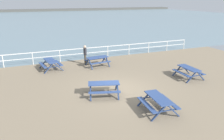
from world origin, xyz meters
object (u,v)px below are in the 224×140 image
(picnic_table_near_left, at_px, (97,59))
(picnic_table_mid_centre, at_px, (189,70))
(visitor, at_px, (85,54))
(picnic_table_far_right, at_px, (51,62))
(picnic_table_far_left, at_px, (104,86))
(picnic_table_near_right, at_px, (158,101))

(picnic_table_near_left, bearing_deg, picnic_table_mid_centre, -51.55)
(picnic_table_near_left, relative_size, visitor, 1.17)
(picnic_table_near_left, height_order, picnic_table_far_right, same)
(picnic_table_near_left, xyz_separation_m, picnic_table_far_left, (-1.49, -5.67, 0.00))
(picnic_table_mid_centre, distance_m, visitor, 8.50)
(picnic_table_near_right, bearing_deg, picnic_table_mid_centre, -50.60)
(picnic_table_mid_centre, xyz_separation_m, visitor, (-5.90, 6.10, 0.36))
(picnic_table_far_left, bearing_deg, picnic_table_near_right, -40.06)
(picnic_table_near_right, relative_size, picnic_table_far_left, 0.89)
(picnic_table_mid_centre, distance_m, picnic_table_far_left, 6.60)
(picnic_table_near_right, relative_size, picnic_table_far_right, 0.96)
(picnic_table_near_right, xyz_separation_m, picnic_table_far_right, (-4.13, 8.98, 0.00))
(picnic_table_far_left, xyz_separation_m, picnic_table_far_right, (-2.27, 6.17, 0.00))
(picnic_table_near_right, xyz_separation_m, picnic_table_mid_centre, (4.73, 3.26, 0.00))
(picnic_table_mid_centre, relative_size, picnic_table_far_right, 0.92)
(picnic_table_near_left, height_order, picnic_table_far_left, same)
(picnic_table_far_left, relative_size, picnic_table_far_right, 1.07)
(picnic_table_near_right, bearing_deg, picnic_table_far_right, 29.51)
(picnic_table_far_right, bearing_deg, picnic_table_near_right, -163.79)
(picnic_table_far_left, bearing_deg, picnic_table_near_left, 91.71)
(picnic_table_near_right, height_order, picnic_table_far_right, same)
(picnic_table_near_left, relative_size, picnic_table_mid_centre, 1.06)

